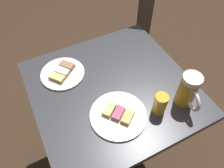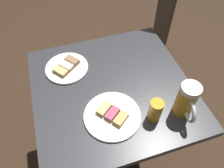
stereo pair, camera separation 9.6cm
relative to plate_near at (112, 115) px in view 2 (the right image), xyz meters
name	(u,v)px [view 2 (the right image)]	position (x,y,z in m)	size (l,w,h in m)	color
ground_plane	(112,147)	(-0.15, 0.05, -0.71)	(6.00, 6.00, 0.00)	#382619
cafe_table	(112,106)	(-0.15, 0.05, -0.17)	(0.69, 0.71, 0.70)	black
plate_near	(112,115)	(0.00, 0.00, 0.00)	(0.23, 0.23, 0.03)	white
plate_far	(67,67)	(-0.32, -0.13, 0.00)	(0.21, 0.21, 0.03)	white
beer_mug	(187,101)	(0.07, 0.28, 0.07)	(0.13, 0.08, 0.16)	gold
beer_glass_small	(155,110)	(0.05, 0.16, 0.04)	(0.05, 0.05, 0.10)	gold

